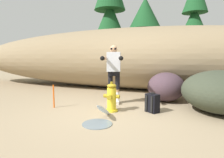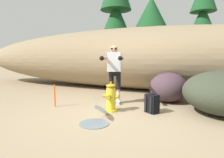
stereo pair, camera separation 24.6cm
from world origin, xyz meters
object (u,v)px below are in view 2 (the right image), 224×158
(boulder_large, at_px, (224,93))
(boulder_mid, at_px, (168,87))
(fire_hydrant, at_px, (111,98))
(survey_stake, at_px, (55,96))
(utility_worker, at_px, (114,67))
(spare_backpack, at_px, (152,104))

(boulder_large, height_order, boulder_mid, boulder_large)
(fire_hydrant, relative_size, survey_stake, 1.20)
(utility_worker, xyz_separation_m, spare_backpack, (1.10, -0.42, -0.81))
(fire_hydrant, xyz_separation_m, boulder_mid, (1.22, 1.51, 0.10))
(boulder_large, bearing_deg, spare_backpack, -162.93)
(fire_hydrant, bearing_deg, spare_backpack, 13.85)
(fire_hydrant, xyz_separation_m, spare_backpack, (0.95, 0.23, -0.11))
(fire_hydrant, height_order, boulder_mid, boulder_mid)
(spare_backpack, xyz_separation_m, boulder_mid, (0.27, 1.27, 0.21))
(utility_worker, bearing_deg, boulder_mid, 109.22)
(fire_hydrant, relative_size, boulder_large, 0.38)
(utility_worker, bearing_deg, fire_hydrant, -0.09)
(utility_worker, bearing_deg, spare_backpack, 56.33)
(spare_backpack, xyz_separation_m, boulder_large, (1.55, 0.47, 0.29))
(boulder_large, xyz_separation_m, survey_stake, (-4.02, -0.85, -0.20))
(fire_hydrant, distance_m, survey_stake, 1.53)
(survey_stake, bearing_deg, boulder_large, 11.97)
(fire_hydrant, height_order, utility_worker, utility_worker)
(utility_worker, distance_m, spare_backpack, 1.43)
(fire_hydrant, height_order, spare_backpack, fire_hydrant)
(fire_hydrant, relative_size, boulder_mid, 0.62)
(spare_backpack, distance_m, boulder_large, 1.64)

